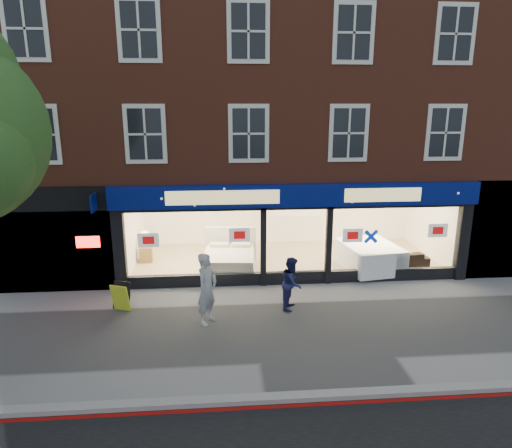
{
  "coord_description": "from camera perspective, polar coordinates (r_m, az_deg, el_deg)",
  "views": [
    {
      "loc": [
        -2.4,
        -10.62,
        5.65
      ],
      "look_at": [
        -1.33,
        2.5,
        2.17
      ],
      "focal_mm": 32.0,
      "sensor_mm": 36.0,
      "label": 1
    }
  ],
  "objects": [
    {
      "name": "ground",
      "position": [
        12.27,
        7.33,
        -12.76
      ],
      "size": [
        120.0,
        120.0,
        0.0
      ],
      "primitive_type": "plane",
      "color": "gray",
      "rests_on": "ground"
    },
    {
      "name": "kerb_line",
      "position": [
        9.7,
        11.33,
        -21.09
      ],
      "size": [
        60.0,
        0.1,
        0.01
      ],
      "primitive_type": "cube",
      "color": "#8C0A07",
      "rests_on": "ground"
    },
    {
      "name": "kerb_stone",
      "position": [
        9.83,
        11.02,
        -20.17
      ],
      "size": [
        60.0,
        0.25,
        0.12
      ],
      "primitive_type": "cube",
      "color": "gray",
      "rests_on": "ground"
    },
    {
      "name": "showroom_floor",
      "position": [
        17.0,
        3.71,
        -4.47
      ],
      "size": [
        11.0,
        4.5,
        0.1
      ],
      "primitive_type": "cube",
      "color": "tan",
      "rests_on": "ground"
    },
    {
      "name": "building",
      "position": [
        17.75,
        3.2,
        18.07
      ],
      "size": [
        19.0,
        8.26,
        10.3
      ],
      "color": "brown",
      "rests_on": "ground"
    },
    {
      "name": "display_bed",
      "position": [
        15.84,
        -3.37,
        -4.41
      ],
      "size": [
        2.0,
        2.34,
        1.24
      ],
      "rotation": [
        0.0,
        0.0,
        -0.09
      ],
      "color": "beige",
      "rests_on": "showroom_floor"
    },
    {
      "name": "bedside_table",
      "position": [
        17.04,
        -13.59,
        -3.67
      ],
      "size": [
        0.48,
        0.48,
        0.55
      ],
      "primitive_type": "cube",
      "rotation": [
        0.0,
        0.0,
        0.07
      ],
      "color": "brown",
      "rests_on": "showroom_floor"
    },
    {
      "name": "mattress_stack",
      "position": [
        16.33,
        14.0,
        -3.95
      ],
      "size": [
        2.04,
        2.41,
        0.86
      ],
      "rotation": [
        0.0,
        0.0,
        0.16
      ],
      "color": "white",
      "rests_on": "showroom_floor"
    },
    {
      "name": "sofa",
      "position": [
        16.6,
        17.2,
        -4.31
      ],
      "size": [
        2.17,
        1.05,
        0.61
      ],
      "primitive_type": "imported",
      "rotation": [
        0.0,
        0.0,
        3.26
      ],
      "color": "black",
      "rests_on": "showroom_floor"
    },
    {
      "name": "a_board",
      "position": [
        13.5,
        -16.51,
        -8.71
      ],
      "size": [
        0.61,
        0.5,
        0.81
      ],
      "primitive_type": "cube",
      "rotation": [
        0.0,
        0.0,
        -0.36
      ],
      "color": "#C4D225",
      "rests_on": "ground"
    },
    {
      "name": "pedestrian_grey",
      "position": [
        12.12,
        -6.14,
        -8.04
      ],
      "size": [
        0.77,
        0.84,
        1.93
      ],
      "primitive_type": "imported",
      "rotation": [
        0.0,
        0.0,
        1.01
      ],
      "color": "#A5A8AD",
      "rests_on": "ground"
    },
    {
      "name": "pedestrian_blue",
      "position": [
        12.99,
        4.51,
        -7.37
      ],
      "size": [
        0.79,
        0.89,
        1.52
      ],
      "primitive_type": "imported",
      "rotation": [
        0.0,
        0.0,
        1.23
      ],
      "color": "#1B1E4C",
      "rests_on": "ground"
    }
  ]
}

